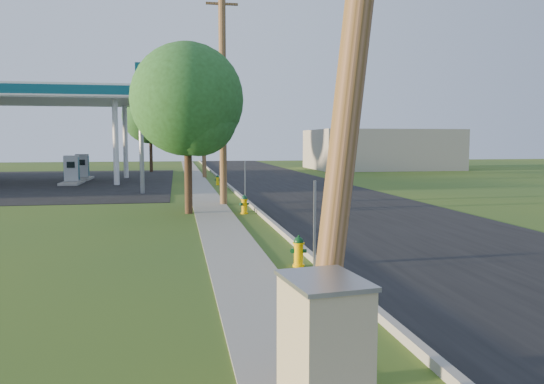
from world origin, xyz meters
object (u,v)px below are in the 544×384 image
object	(u,v)px
tree_lot	(151,118)
hydrant_near	(299,251)
hydrant_mid	(244,204)
hydrant_far	(218,180)
fuel_pump_se	(82,170)
price_pylon	(140,92)
utility_pole_far	(203,116)
fuel_pump_ne	(72,173)
tree_verge	(190,104)
utility_cabinet	(324,358)
utility_pole_mid	(223,93)

from	to	relation	value
tree_lot	hydrant_near	bearing A→B (deg)	-82.74
hydrant_near	hydrant_mid	size ratio (longest dim) A/B	0.95
tree_lot	hydrant_far	size ratio (longest dim) A/B	11.62
fuel_pump_se	hydrant_near	bearing A→B (deg)	-71.94
price_pylon	utility_pole_far	bearing A→B (deg)	72.67
fuel_pump_ne	price_pylon	xyz separation A→B (m)	(5.00, -7.50, 4.71)
price_pylon	tree_lot	distance (m)	20.90
tree_verge	hydrant_mid	distance (m)	4.43
tree_lot	fuel_pump_ne	bearing A→B (deg)	-109.02
hydrant_mid	utility_cabinet	distance (m)	15.84
utility_pole_far	hydrant_mid	distance (m)	21.73
hydrant_near	hydrant_far	distance (m)	22.80
hydrant_near	fuel_pump_ne	bearing A→B (deg)	110.70
price_pylon	hydrant_near	size ratio (longest dim) A/B	9.51
tree_verge	hydrant_far	size ratio (longest dim) A/B	10.02
utility_pole_mid	utility_pole_far	bearing A→B (deg)	90.00
fuel_pump_se	tree_lot	distance (m)	11.29
fuel_pump_se	hydrant_mid	xyz separation A→B (m)	(9.43, -20.26, -0.35)
tree_verge	hydrant_near	xyz separation A→B (m)	(2.15, -9.38, -3.92)
fuel_pump_se	tree_verge	bearing A→B (deg)	-69.60
utility_pole_mid	utility_cabinet	xyz separation A→B (m)	(-0.71, -19.05, -4.17)
utility_pole_far	utility_cabinet	world-z (taller)	utility_pole_far
utility_pole_mid	hydrant_near	bearing A→B (deg)	-87.04
fuel_pump_se	tree_lot	xyz separation A→B (m)	(4.62, 9.39, 4.24)
utility_pole_far	fuel_pump_ne	distance (m)	10.99
fuel_pump_se	hydrant_far	distance (m)	11.42
utility_pole_mid	fuel_pump_se	bearing A→B (deg)	117.63
hydrant_mid	hydrant_near	bearing A→B (deg)	-89.36
tree_verge	hydrant_mid	xyz separation A→B (m)	(2.05, -0.42, -3.90)
hydrant_near	fuel_pump_se	bearing A→B (deg)	108.06
utility_pole_mid	fuel_pump_ne	xyz separation A→B (m)	(-8.90, 13.00, -4.23)
fuel_pump_ne	hydrant_near	distance (m)	26.97
tree_lot	hydrant_far	world-z (taller)	tree_lot
utility_pole_mid	utility_cabinet	world-z (taller)	utility_pole_mid
price_pylon	hydrant_far	bearing A→B (deg)	48.89
utility_pole_far	hydrant_mid	size ratio (longest dim) A/B	12.54
utility_pole_far	hydrant_near	xyz separation A→B (m)	(0.63, -30.23, -4.45)
tree_lot	hydrant_mid	bearing A→B (deg)	-80.78
hydrant_mid	hydrant_far	distance (m)	13.84
utility_pole_mid	utility_pole_far	distance (m)	18.00
hydrant_near	hydrant_mid	xyz separation A→B (m)	(-0.10, 8.96, 0.02)
hydrant_far	tree_verge	bearing A→B (deg)	-98.67
hydrant_near	hydrant_mid	bearing A→B (deg)	90.64
utility_cabinet	hydrant_near	bearing A→B (deg)	78.88
tree_lot	utility_cabinet	xyz separation A→B (m)	(3.57, -45.44, -4.17)
fuel_pump_se	hydrant_far	size ratio (longest dim) A/B	4.83
fuel_pump_ne	utility_cabinet	size ratio (longest dim) A/B	2.05
utility_cabinet	price_pylon	bearing A→B (deg)	97.40
price_pylon	utility_cabinet	world-z (taller)	price_pylon
hydrant_mid	fuel_pump_se	bearing A→B (deg)	114.96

